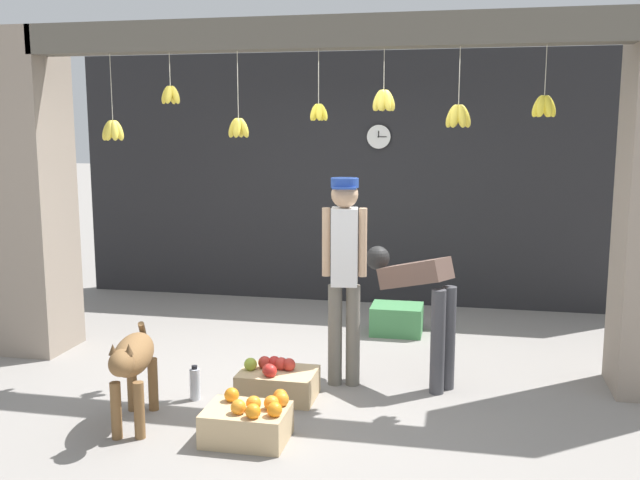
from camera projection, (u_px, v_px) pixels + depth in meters
name	position (u px, v px, depth m)	size (l,w,h in m)	color
ground_plane	(310.00, 380.00, 5.73)	(60.00, 60.00, 0.00)	gray
shop_back_wall	(361.00, 179.00, 8.08)	(6.64, 0.12, 2.83)	#232326
shop_pillar_left	(24.00, 194.00, 6.33)	(0.70, 0.60, 2.83)	gray
storefront_awning	(314.00, 40.00, 5.42)	(4.74, 0.29, 0.95)	#5B564C
dog	(133.00, 361.00, 4.77)	(0.39, 0.89, 0.67)	brown
shopkeeper	(344.00, 265.00, 5.47)	(0.34, 0.28, 1.63)	#6B665B
worker_stooping	(420.00, 297.00, 5.53)	(0.74, 0.56, 1.05)	#424247
fruit_crate_oranges	(249.00, 422.00, 4.60)	(0.53, 0.40, 0.31)	tan
fruit_crate_apples	(277.00, 382.00, 5.33)	(0.57, 0.41, 0.30)	tan
produce_box_green	(397.00, 319.00, 6.98)	(0.50, 0.40, 0.28)	#42844C
water_bottle	(195.00, 384.00, 5.29)	(0.08, 0.08, 0.26)	silver
wall_clock	(379.00, 137.00, 7.89)	(0.28, 0.03, 0.28)	black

